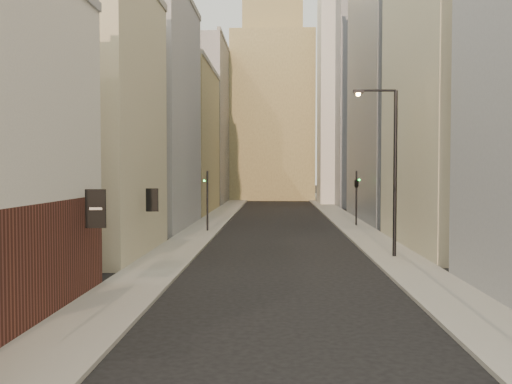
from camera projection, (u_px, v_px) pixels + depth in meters
name	position (u px, v px, depth m)	size (l,w,h in m)	color
sidewalk_left	(221.00, 215.00, 62.98)	(3.00, 140.00, 0.15)	#9B978C
sidewalk_right	(338.00, 215.00, 62.52)	(3.00, 140.00, 0.15)	#9B978C
left_bldg_beige	(81.00, 121.00, 33.90)	(8.00, 12.00, 16.00)	#C0B696
left_bldg_grey	(143.00, 114.00, 49.80)	(8.00, 16.00, 20.00)	gray
left_bldg_tan	(178.00, 141.00, 67.84)	(8.00, 18.00, 17.00)	olive
left_bldg_wingrid	(201.00, 125.00, 87.67)	(8.00, 20.00, 24.00)	gray
right_bldg_beige	(466.00, 94.00, 36.97)	(8.00, 16.00, 20.00)	#C0B696
right_bldg_wingrid	(400.00, 91.00, 56.82)	(8.00, 20.00, 26.00)	gray
highrise	(401.00, 30.00, 84.07)	(21.00, 23.00, 51.20)	gray
clock_tower	(273.00, 98.00, 99.04)	(14.00, 14.00, 44.90)	olive
white_tower	(346.00, 79.00, 84.63)	(8.00, 8.00, 41.50)	silver
streetlamp_mid	(391.00, 162.00, 32.41)	(2.53, 0.30, 9.65)	black
traffic_light_left	(207.00, 191.00, 46.20)	(0.55, 0.45, 5.00)	black
traffic_light_right	(356.00, 183.00, 50.60)	(0.76, 0.76, 5.00)	black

